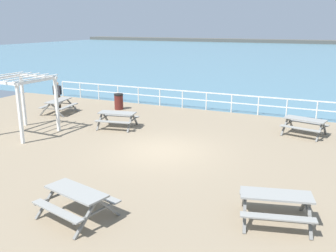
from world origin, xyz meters
name	(u,v)px	position (x,y,z in m)	size (l,w,h in m)	color
ground_plane	(162,153)	(0.00, 0.00, -0.10)	(30.00, 24.00, 0.20)	gray
sea_band	(298,55)	(0.00, 52.75, 0.00)	(142.00, 90.00, 0.01)	teal
distant_shoreline	(315,43)	(0.00, 95.75, 0.00)	(142.00, 6.00, 1.80)	#4C4C47
seaward_railing	(219,99)	(0.00, 7.75, 0.73)	(23.07, 0.07, 1.08)	white
picnic_table_near_left	(305,123)	(5.02, 4.71, 0.58)	(2.09, 1.87, 0.80)	gray
picnic_table_near_right	(77,197)	(0.26, -5.77, 0.58)	(2.09, 1.88, 0.80)	gray
picnic_table_mid_centre	(276,201)	(5.04, -3.82, 0.58)	(2.12, 1.90, 0.80)	gray
picnic_table_far_left	(117,116)	(-3.50, 2.23, 0.58)	(2.05, 1.82, 0.80)	gray
picnic_table_far_right	(59,103)	(-8.21, 3.46, 0.58)	(1.77, 2.00, 0.80)	gray
visitor	(57,94)	(-8.95, 4.28, 0.95)	(0.48, 0.35, 1.66)	#4C4233
lattice_pergola	(20,91)	(-6.93, -0.47, 2.00)	(2.52, 2.64, 2.70)	white
litter_bin	(119,101)	(-5.61, 5.76, 0.48)	(0.55, 0.55, 0.95)	#591E19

